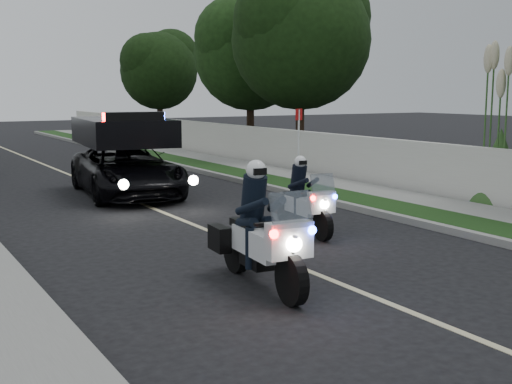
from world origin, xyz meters
TOP-DOWN VIEW (x-y plane):
  - ground at (0.00, 0.00)m, footprint 120.00×120.00m
  - curb_right at (4.10, 10.00)m, footprint 0.20×60.00m
  - grass_verge at (4.80, 10.00)m, footprint 1.20×60.00m
  - sidewalk_right at (6.10, 10.00)m, footprint 1.40×60.00m
  - property_wall at (7.10, 10.00)m, footprint 0.22×60.00m
  - lane_marking at (0.00, 10.00)m, footprint 0.12×50.00m
  - police_moto_left at (-1.10, 1.30)m, footprint 0.96×2.27m
  - police_moto_right at (1.56, 4.05)m, footprint 0.83×1.91m
  - police_suv at (0.17, 10.54)m, footprint 2.94×5.37m
  - sign_post at (6.00, 10.69)m, footprint 0.49×0.49m
  - pampas_far at (7.60, 4.15)m, footprint 2.00×2.00m
  - tree_right_c at (9.81, 16.14)m, footprint 6.85×6.85m
  - tree_right_d at (9.98, 20.60)m, footprint 6.15×6.15m
  - tree_right_e at (10.03, 31.95)m, footprint 4.95×4.95m

SIDE VIEW (x-z plane):
  - ground at x=0.00m, z-range 0.00..0.00m
  - police_moto_left at x=-1.10m, z-range -0.94..0.94m
  - police_moto_right at x=1.56m, z-range -0.79..0.79m
  - police_suv at x=0.17m, z-range -1.25..1.25m
  - sign_post at x=6.00m, z-range -1.20..1.20m
  - pampas_far at x=7.60m, z-range -2.18..2.18m
  - tree_right_c at x=9.81m, z-range -4.83..4.83m
  - tree_right_d at x=9.98m, z-range -4.51..4.51m
  - tree_right_e at x=10.03m, z-range -4.00..4.00m
  - lane_marking at x=0.00m, z-range 0.00..0.01m
  - curb_right at x=4.10m, z-range 0.00..0.15m
  - grass_verge at x=4.80m, z-range 0.00..0.16m
  - sidewalk_right at x=6.10m, z-range 0.00..0.16m
  - property_wall at x=7.10m, z-range 0.00..1.50m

